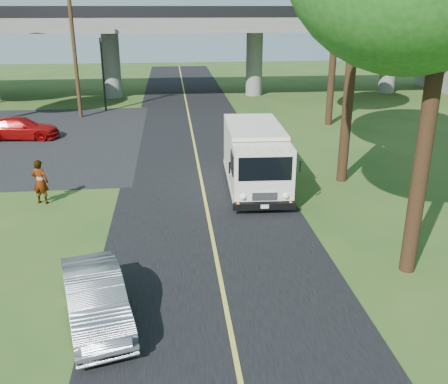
{
  "coord_description": "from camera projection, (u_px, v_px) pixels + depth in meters",
  "views": [
    {
      "loc": [
        -1.21,
        -11.29,
        7.26
      ],
      "look_at": [
        0.4,
        3.8,
        1.6
      ],
      "focal_mm": 40.0,
      "sensor_mm": 36.0,
      "label": 1
    }
  ],
  "objects": [
    {
      "name": "pedestrian",
      "position": [
        40.0,
        182.0,
        19.31
      ],
      "size": [
        0.73,
        0.58,
        1.77
      ],
      "primitive_type": "imported",
      "rotation": [
        0.0,
        0.0,
        2.87
      ],
      "color": "gray",
      "rests_on": "ground"
    },
    {
      "name": "step_van",
      "position": [
        255.0,
        156.0,
        20.81
      ],
      "size": [
        2.54,
        6.3,
        2.61
      ],
      "rotation": [
        0.0,
        0.0,
        -0.04
      ],
      "color": "silver",
      "rests_on": "ground"
    },
    {
      "name": "parking_lot",
      "position": [
        3.0,
        140.0,
        28.86
      ],
      "size": [
        16.0,
        18.0,
        0.01
      ],
      "primitive_type": "cube",
      "color": "black",
      "rests_on": "ground"
    },
    {
      "name": "road",
      "position": [
        201.0,
        178.0,
        22.49
      ],
      "size": [
        7.0,
        90.0,
        0.02
      ],
      "primitive_type": "cube",
      "color": "black",
      "rests_on": "ground"
    },
    {
      "name": "red_sedan",
      "position": [
        21.0,
        128.0,
        28.92
      ],
      "size": [
        4.41,
        2.03,
        1.25
      ],
      "primitive_type": "imported",
      "rotation": [
        0.0,
        0.0,
        1.5
      ],
      "color": "#9C0909",
      "rests_on": "ground"
    },
    {
      "name": "overpass",
      "position": [
        183.0,
        41.0,
        41.4
      ],
      "size": [
        54.0,
        10.0,
        7.3
      ],
      "color": "slate",
      "rests_on": "ground"
    },
    {
      "name": "traffic_signal",
      "position": [
        103.0,
        67.0,
        35.69
      ],
      "size": [
        0.18,
        0.22,
        5.2
      ],
      "color": "black",
      "rests_on": "ground"
    },
    {
      "name": "utility_pole",
      "position": [
        74.0,
        49.0,
        33.19
      ],
      "size": [
        1.6,
        0.26,
        9.0
      ],
      "color": "#472D19",
      "rests_on": "ground"
    },
    {
      "name": "ground",
      "position": [
        224.0,
        299.0,
        13.18
      ],
      "size": [
        120.0,
        120.0,
        0.0
      ],
      "primitive_type": "plane",
      "color": "#2A4D1B",
      "rests_on": "ground"
    },
    {
      "name": "lane_line",
      "position": [
        201.0,
        177.0,
        22.48
      ],
      "size": [
        0.12,
        90.0,
        0.01
      ],
      "primitive_type": "cube",
      "color": "gold",
      "rests_on": "road"
    },
    {
      "name": "silver_sedan",
      "position": [
        95.0,
        298.0,
        12.04
      ],
      "size": [
        2.3,
        4.08,
        1.27
      ],
      "primitive_type": "imported",
      "rotation": [
        0.0,
        0.0,
        0.26
      ],
      "color": "gray",
      "rests_on": "ground"
    }
  ]
}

